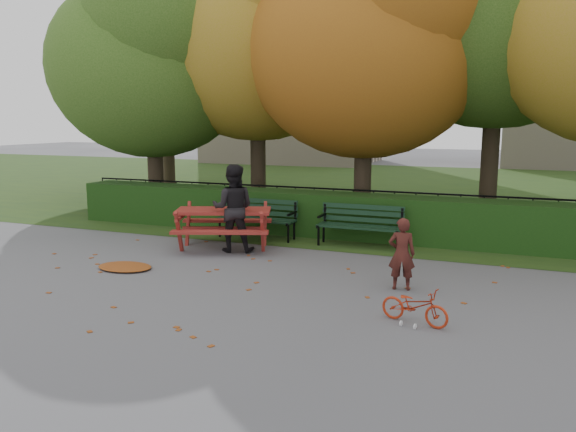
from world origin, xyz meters
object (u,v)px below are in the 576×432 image
at_px(bench_right, 361,222).
at_px(adult, 233,208).
at_px(tree_b, 265,18).
at_px(bench_left, 258,215).
at_px(tree_f, 169,30).
at_px(tree_a, 156,51).
at_px(child, 402,254).
at_px(picnic_table, 224,218).
at_px(tree_c, 377,28).
at_px(bicycle, 415,306).

relative_size(bench_right, adult, 1.00).
relative_size(tree_b, adult, 4.89).
distance_m(bench_left, bench_right, 2.40).
xyz_separation_m(tree_f, adult, (5.92, -6.94, -4.79)).
distance_m(tree_a, child, 9.80).
distance_m(picnic_table, child, 4.29).
relative_size(picnic_table, child, 2.04).
relative_size(tree_a, tree_b, 0.85).
bearing_deg(adult, tree_f, -67.12).
bearing_deg(tree_c, tree_b, 166.55).
bearing_deg(tree_a, child, -31.33).
height_order(adult, bicycle, adult).
height_order(tree_b, tree_c, tree_b).
xyz_separation_m(bench_right, adult, (-2.32, -1.41, 0.38)).
bearing_deg(tree_b, child, -49.86).
distance_m(tree_c, child, 6.80).
distance_m(tree_c, picnic_table, 5.94).
height_order(bench_right, bicycle, bench_right).
bearing_deg(tree_a, tree_f, 117.98).
xyz_separation_m(tree_a, tree_b, (2.74, 1.17, 0.88)).
bearing_deg(tree_f, adult, -49.57).
height_order(tree_b, bench_right, tree_b).
bearing_deg(bench_right, child, -63.74).
height_order(child, bicycle, child).
distance_m(bench_right, child, 3.11).
bearing_deg(bicycle, tree_c, 32.73).
bearing_deg(bicycle, tree_f, 60.71).
distance_m(tree_b, adult, 6.45).
bearing_deg(tree_a, tree_b, 23.05).
xyz_separation_m(child, adult, (-3.69, 1.38, 0.32)).
bearing_deg(tree_a, bench_right, -16.61).
height_order(tree_a, bench_left, tree_a).
height_order(bench_right, picnic_table, picnic_table).
height_order(tree_c, child, tree_c).
distance_m(bench_right, adult, 2.74).
distance_m(tree_b, tree_f, 5.32).
bearing_deg(tree_f, tree_b, -27.99).
relative_size(bench_right, child, 1.54).
bearing_deg(picnic_table, tree_b, 81.38).
relative_size(bench_left, adult, 1.00).
bearing_deg(tree_b, tree_a, -156.95).
xyz_separation_m(picnic_table, adult, (0.31, -0.16, 0.25)).
distance_m(bench_left, picnic_table, 1.28).
bearing_deg(bench_left, bench_right, 0.00).
bearing_deg(tree_f, tree_a, -62.02).
bearing_deg(tree_f, child, -40.91).
relative_size(bench_left, child, 1.54).
xyz_separation_m(bench_left, picnic_table, (-0.22, -1.25, 0.13)).
height_order(tree_c, picnic_table, tree_c).
relative_size(picnic_table, bicycle, 2.53).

